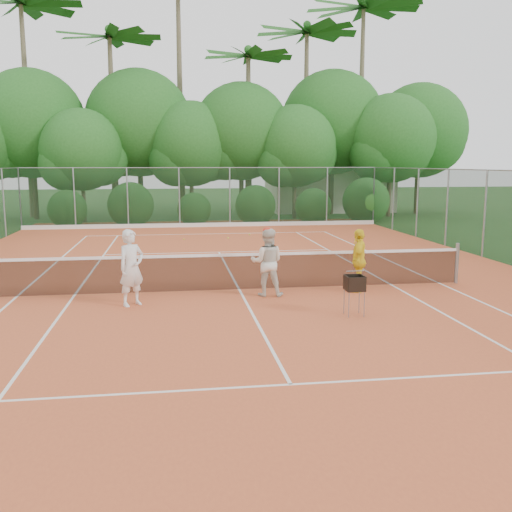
{
  "coord_description": "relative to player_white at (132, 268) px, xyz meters",
  "views": [
    {
      "loc": [
        -1.68,
        -14.23,
        3.26
      ],
      "look_at": [
        0.25,
        -1.2,
        1.1
      ],
      "focal_mm": 40.0,
      "sensor_mm": 36.0,
      "label": 1
    }
  ],
  "objects": [
    {
      "name": "tennis_net",
      "position": [
        2.62,
        1.2,
        -0.36
      ],
      "size": [
        11.97,
        0.1,
        1.1
      ],
      "color": "gray",
      "rests_on": "clay_court"
    },
    {
      "name": "stray_ball_b",
      "position": [
        1.42,
        11.13,
        -0.84
      ],
      "size": [
        0.07,
        0.07,
        0.07
      ],
      "primitive_type": "sphere",
      "color": "gold",
      "rests_on": "clay_court"
    },
    {
      "name": "tropical_treeline",
      "position": [
        4.05,
        21.42,
        4.22
      ],
      "size": [
        32.1,
        8.49,
        15.03
      ],
      "color": "brown",
      "rests_on": "ground"
    },
    {
      "name": "player_white",
      "position": [
        0.0,
        0.0,
        0.0
      ],
      "size": [
        0.76,
        0.72,
        1.75
      ],
      "primitive_type": "imported",
      "rotation": [
        0.0,
        0.0,
        0.66
      ],
      "color": "silver",
      "rests_on": "clay_court"
    },
    {
      "name": "court_markings",
      "position": [
        2.62,
        1.2,
        -0.87
      ],
      "size": [
        11.03,
        23.83,
        0.01
      ],
      "color": "white",
      "rests_on": "clay_court"
    },
    {
      "name": "club_building",
      "position": [
        11.62,
        25.2,
        0.6
      ],
      "size": [
        8.0,
        5.0,
        3.0
      ],
      "primitive_type": "cube",
      "color": "beige",
      "rests_on": "ground"
    },
    {
      "name": "player_center_grp",
      "position": [
        3.22,
        0.51,
        -0.04
      ],
      "size": [
        0.92,
        0.78,
        1.7
      ],
      "color": "silver",
      "rests_on": "clay_court"
    },
    {
      "name": "clay_court",
      "position": [
        2.62,
        1.2,
        -0.89
      ],
      "size": [
        18.0,
        36.0,
        0.02
      ],
      "primitive_type": "cube",
      "color": "#CD5A2F",
      "rests_on": "ground"
    },
    {
      "name": "player_yellow",
      "position": [
        5.59,
        0.61,
        -0.07
      ],
      "size": [
        0.72,
        1.02,
        1.6
      ],
      "primitive_type": "imported",
      "rotation": [
        0.0,
        0.0,
        -1.96
      ],
      "color": "yellow",
      "rests_on": "clay_court"
    },
    {
      "name": "ground",
      "position": [
        2.62,
        1.2,
        -0.9
      ],
      "size": [
        120.0,
        120.0,
        0.0
      ],
      "primitive_type": "plane",
      "color": "#1E4318",
      "rests_on": "ground"
    },
    {
      "name": "stray_ball_a",
      "position": [
        4.4,
        12.35,
        -0.84
      ],
      "size": [
        0.07,
        0.07,
        0.07
      ],
      "primitive_type": "sphere",
      "color": "#B9D130",
      "rests_on": "clay_court"
    },
    {
      "name": "ball_hopper",
      "position": [
        4.76,
        -1.59,
        -0.19
      ],
      "size": [
        0.38,
        0.38,
        0.87
      ],
      "rotation": [
        0.0,
        0.0,
        -0.2
      ],
      "color": "gray",
      "rests_on": "clay_court"
    },
    {
      "name": "fence_back",
      "position": [
        2.62,
        16.2,
        0.62
      ],
      "size": [
        18.07,
        0.07,
        3.0
      ],
      "color": "#19381E",
      "rests_on": "clay_court"
    },
    {
      "name": "stray_ball_c",
      "position": [
        3.32,
        11.32,
        -0.84
      ],
      "size": [
        0.07,
        0.07,
        0.07
      ],
      "primitive_type": "sphere",
      "color": "#D1ED37",
      "rests_on": "clay_court"
    }
  ]
}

